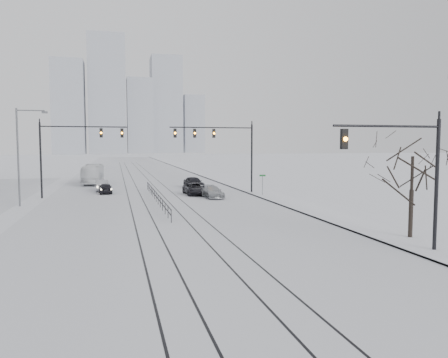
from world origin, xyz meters
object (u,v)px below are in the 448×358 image
sedan_nb_front (195,189)px  box_truck (93,174)px  sedan_nb_right (212,192)px  traffic_mast_near (410,167)px  sedan_sb_outer (102,186)px  sedan_sb_inner (106,188)px  sedan_nb_far (194,182)px  bare_tree (412,165)px

sedan_nb_front → box_truck: 20.88m
sedan_nb_front → sedan_nb_right: (1.29, -3.30, -0.02)m
traffic_mast_near → sedan_sb_outer: bearing=114.4°
sedan_sb_outer → box_truck: box_truck is taller
traffic_mast_near → sedan_sb_inner: traffic_mast_near is taller
traffic_mast_near → sedan_nb_right: bearing=100.2°
sedan_sb_inner → box_truck: bearing=-84.6°
sedan_nb_far → box_truck: (-13.05, 9.82, 0.64)m
sedan_sb_inner → sedan_nb_right: 13.18m
bare_tree → sedan_nb_far: bare_tree is taller
sedan_sb_inner → sedan_sb_outer: size_ratio=0.87×
sedan_sb_inner → sedan_nb_far: bearing=-165.0°
sedan_nb_front → sedan_nb_far: size_ratio=1.06×
traffic_mast_near → sedan_sb_inner: bearing=115.6°
sedan_nb_front → sedan_nb_far: bearing=79.4°
traffic_mast_near → sedan_nb_front: traffic_mast_near is taller
sedan_sb_outer → sedan_nb_front: 12.32m
bare_tree → sedan_nb_front: size_ratio=1.29×
bare_tree → sedan_nb_far: bearing=102.1°
bare_tree → sedan_sb_outer: bearing=119.6°
sedan_sb_outer → sedan_nb_far: size_ratio=0.93×
sedan_nb_far → box_truck: box_truck is taller
sedan_nb_right → sedan_nb_front: bearing=107.0°
traffic_mast_near → sedan_nb_right: (-4.67, 25.91, -3.93)m
sedan_sb_inner → sedan_nb_right: bearing=144.6°
bare_tree → sedan_nb_far: size_ratio=1.37×
bare_tree → sedan_nb_right: bare_tree is taller
sedan_nb_right → box_truck: bearing=118.3°
sedan_nb_front → box_truck: (-11.86, 17.17, 0.74)m
sedan_nb_far → box_truck: size_ratio=0.44×
sedan_nb_far → box_truck: bearing=134.1°
traffic_mast_near → sedan_nb_front: 30.07m
box_truck → sedan_nb_right: bearing=125.2°
traffic_mast_near → sedan_sb_inner: (-15.81, 32.96, -3.95)m
sedan_nb_front → sedan_sb_outer: bearing=145.5°
traffic_mast_near → sedan_nb_right: 26.62m
sedan_sb_outer → box_truck: 10.57m
sedan_sb_inner → sedan_nb_right: size_ratio=0.82×
traffic_mast_near → sedan_sb_outer: (-16.28, 35.95, -3.88)m
sedan_sb_inner → sedan_nb_far: size_ratio=0.81×
sedan_nb_right → sedan_nb_far: sedan_nb_far is taller
sedan_sb_inner → sedan_nb_front: size_ratio=0.76×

